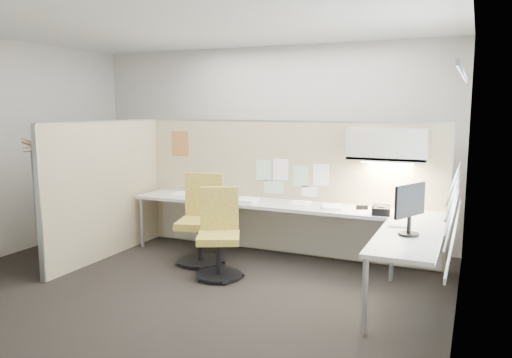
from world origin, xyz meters
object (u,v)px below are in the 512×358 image
at_px(desk, 300,218).
at_px(phone, 381,210).
at_px(chair_left, 201,222).
at_px(chair_right, 219,236).
at_px(monitor, 410,206).

distance_m(desk, phone, 0.98).
xyz_separation_m(desk, phone, (0.96, -0.01, 0.18)).
bearing_deg(chair_left, phone, -6.01).
height_order(chair_left, chair_right, chair_left).
xyz_separation_m(chair_right, monitor, (2.11, -0.11, 0.54)).
bearing_deg(desk, chair_right, -135.51).
distance_m(desk, chair_left, 1.24).
bearing_deg(monitor, phone, 52.27).
bearing_deg(monitor, chair_right, 112.90).
height_order(chair_right, monitor, monitor).
bearing_deg(chair_left, chair_right, -54.72).
relative_size(chair_left, chair_right, 1.09).
xyz_separation_m(desk, monitor, (1.37, -0.83, 0.41)).
bearing_deg(monitor, desk, 84.52).
bearing_deg(chair_right, desk, 19.57).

